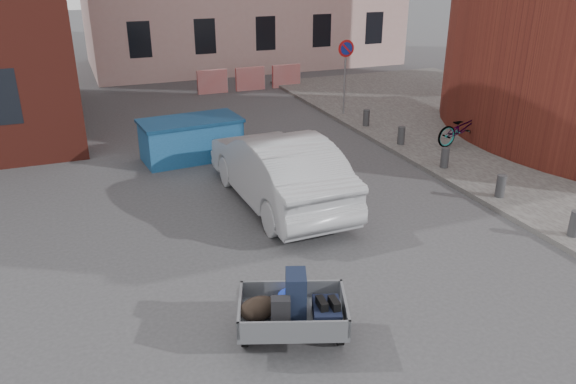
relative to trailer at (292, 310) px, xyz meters
name	(u,v)px	position (x,y,z in m)	size (l,w,h in m)	color
ground	(285,273)	(0.66, 1.97, -0.61)	(120.00, 120.00, 0.00)	#38383A
sidewalk	(540,146)	(10.66, 5.97, -0.55)	(9.00, 24.00, 0.12)	#474442
no_parking_sign	(346,62)	(6.66, 11.45, 1.41)	(0.60, 0.09, 2.65)	gray
bollards	(445,158)	(6.66, 5.37, -0.21)	(0.22, 9.02, 0.55)	#3A3A3D
barriers	(250,79)	(4.86, 16.97, -0.11)	(4.70, 0.18, 1.00)	red
trailer	(292,310)	(0.00, 0.00, 0.00)	(1.88, 1.98, 1.20)	black
dumpster	(191,139)	(0.47, 8.94, -0.01)	(2.95, 1.71, 1.19)	#1D548A
silver_car	(278,169)	(1.70, 5.08, 0.25)	(1.81, 5.20, 1.71)	#A2A4AA
bicycle	(463,128)	(8.41, 6.91, 0.02)	(0.68, 1.94, 1.02)	black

